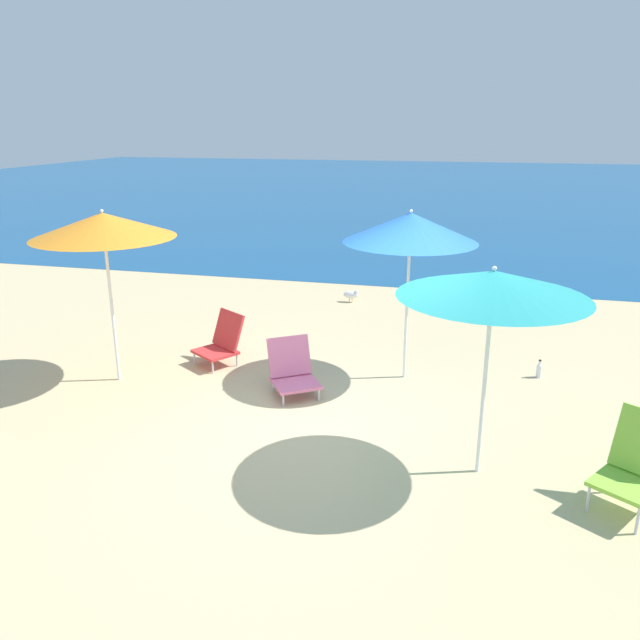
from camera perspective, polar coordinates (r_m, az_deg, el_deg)
The scene contains 10 objects.
ground_plane at distance 6.62m, azimuth 1.86°, elevation -10.02°, with size 60.00×60.00×0.00m, color #C6B284.
sea_water at distance 31.89m, azimuth 11.88°, elevation 11.84°, with size 60.00×40.00×0.01m.
beach_umbrella_blue at distance 7.45m, azimuth 8.27°, elevation 8.35°, with size 1.60×1.60×2.10m.
beach_umbrella_orange at distance 7.70m, azimuth -19.21°, elevation 8.16°, with size 1.66×1.66×2.12m.
beach_umbrella_teal at distance 5.41m, azimuth 15.55°, elevation 3.17°, with size 1.62×1.62×1.94m.
beach_chair_lime at distance 5.84m, azimuth 26.87°, elevation -11.61°, with size 0.72×0.75×0.82m.
beach_chair_red at distance 8.32m, azimuth -8.96°, elevation -1.87°, with size 0.72×0.73×0.68m.
beach_chair_pink at distance 7.37m, azimuth -2.53°, elevation -4.60°, with size 0.74×0.76×0.64m.
water_bottle at distance 8.32m, azimuth 19.39°, elevation -4.38°, with size 0.07×0.07×0.24m.
seagull at distance 11.09m, azimuth 2.87°, elevation 2.34°, with size 0.27×0.11×0.23m.
Camera 1 is at (1.19, -5.73, 3.08)m, focal length 35.00 mm.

